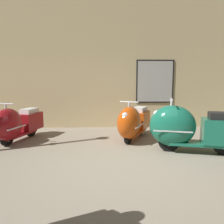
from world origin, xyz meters
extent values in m
plane|color=gray|center=(0.00, 0.00, 0.00)|extent=(60.00, 60.00, 0.00)
cube|color=#CCB784|center=(0.00, 3.53, 1.91)|extent=(18.00, 0.20, 3.82)
cube|color=black|center=(1.11, 3.41, 1.39)|extent=(1.12, 0.03, 1.28)
cube|color=#B2B2AD|center=(1.11, 3.40, 1.39)|extent=(1.04, 0.01, 1.20)
cylinder|color=black|center=(-2.56, 1.50, 0.19)|extent=(0.18, 0.39, 0.38)
cylinder|color=silver|center=(-2.56, 1.50, 0.19)|extent=(0.14, 0.19, 0.17)
cylinder|color=black|center=(-2.30, 2.37, 0.19)|extent=(0.18, 0.39, 0.38)
cylinder|color=silver|center=(-2.30, 2.37, 0.19)|extent=(0.14, 0.19, 0.17)
cube|color=maroon|center=(-2.43, 1.94, 0.17)|extent=(0.59, 0.97, 0.05)
ellipsoid|color=maroon|center=(-2.55, 1.55, 0.46)|extent=(0.71, 0.91, 0.73)
cube|color=maroon|center=(-2.31, 2.34, 0.40)|extent=(0.55, 0.73, 0.42)
cube|color=silver|center=(-2.31, 2.34, 0.67)|extent=(0.39, 0.52, 0.11)
cylinder|color=silver|center=(-2.56, 1.52, 0.80)|extent=(0.04, 0.04, 0.27)
cylinder|color=silver|center=(-2.56, 1.52, 0.93)|extent=(0.41, 0.15, 0.03)
cube|color=silver|center=(-2.32, 1.48, 0.42)|extent=(0.20, 0.62, 0.02)
cylinder|color=black|center=(0.13, 1.58, 0.20)|extent=(0.24, 0.39, 0.39)
cylinder|color=silver|center=(0.13, 1.58, 0.20)|extent=(0.16, 0.20, 0.18)
cylinder|color=black|center=(0.52, 2.42, 0.20)|extent=(0.24, 0.39, 0.39)
cylinder|color=silver|center=(0.52, 2.42, 0.20)|extent=(0.16, 0.20, 0.18)
cube|color=#C6470F|center=(0.32, 2.00, 0.18)|extent=(0.71, 0.99, 0.05)
ellipsoid|color=#C6470F|center=(0.15, 1.62, 0.48)|extent=(0.81, 0.96, 0.74)
cube|color=#C6470F|center=(0.50, 2.39, 0.41)|extent=(0.64, 0.77, 0.43)
cube|color=silver|center=(0.50, 2.39, 0.69)|extent=(0.45, 0.54, 0.12)
sphere|color=silver|center=(0.03, 1.37, 0.68)|extent=(0.15, 0.15, 0.15)
cylinder|color=silver|center=(0.14, 1.60, 0.82)|extent=(0.04, 0.04, 0.27)
cylinder|color=silver|center=(0.14, 1.60, 0.95)|extent=(0.40, 0.21, 0.03)
cube|color=silver|center=(0.38, 1.52, 0.43)|extent=(0.29, 0.60, 0.02)
cylinder|color=black|center=(0.90, 1.00, 0.22)|extent=(0.44, 0.19, 0.44)
cylinder|color=silver|center=(0.90, 1.00, 0.22)|extent=(0.22, 0.15, 0.20)
cylinder|color=black|center=(1.90, 0.74, 0.22)|extent=(0.44, 0.19, 0.44)
cylinder|color=silver|center=(1.90, 0.74, 0.22)|extent=(0.22, 0.15, 0.20)
cube|color=#196B51|center=(1.40, 0.87, 0.20)|extent=(1.10, 0.64, 0.05)
ellipsoid|color=#196B51|center=(0.95, 0.98, 0.53)|extent=(1.03, 0.78, 0.83)
cube|color=#196B51|center=(1.86, 0.75, 0.46)|extent=(0.83, 0.61, 0.48)
cube|color=black|center=(1.86, 0.75, 0.76)|extent=(0.58, 0.43, 0.13)
sphere|color=silver|center=(0.65, 1.06, 0.76)|extent=(0.16, 0.16, 0.16)
cylinder|color=silver|center=(0.92, 0.99, 0.91)|extent=(0.05, 0.05, 0.31)
cylinder|color=silver|center=(0.92, 0.99, 1.06)|extent=(0.15, 0.47, 0.03)
cube|color=silver|center=(0.88, 0.71, 0.47)|extent=(0.71, 0.20, 0.03)
camera|label=1|loc=(-0.43, -3.56, 1.46)|focal=37.32mm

